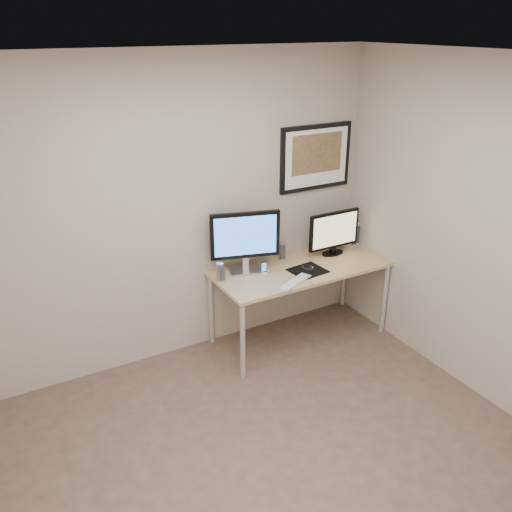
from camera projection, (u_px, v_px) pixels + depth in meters
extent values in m
plane|color=#4B392F|center=(284.00, 468.00, 3.65)|extent=(3.60, 3.60, 0.00)
plane|color=white|center=(295.00, 59.00, 2.61)|extent=(3.60, 3.60, 0.00)
plane|color=gray|center=(179.00, 213.00, 4.50)|extent=(3.60, 0.00, 3.60)
plane|color=gray|center=(498.00, 241.00, 3.94)|extent=(0.00, 3.40, 3.40)
cube|color=olive|center=(301.00, 268.00, 4.89)|extent=(1.60, 0.70, 0.03)
cylinder|color=silver|center=(243.00, 341.00, 4.45)|extent=(0.04, 0.04, 0.70)
cylinder|color=silver|center=(211.00, 309.00, 4.95)|extent=(0.04, 0.04, 0.70)
cylinder|color=silver|center=(384.00, 299.00, 5.13)|extent=(0.04, 0.04, 0.70)
cylinder|color=silver|center=(344.00, 274.00, 5.63)|extent=(0.04, 0.04, 0.70)
cube|color=black|center=(316.00, 157.00, 4.96)|extent=(0.75, 0.03, 0.60)
cube|color=silver|center=(317.00, 158.00, 4.94)|extent=(0.67, 0.00, 0.52)
cube|color=gold|center=(317.00, 154.00, 4.92)|extent=(0.54, 0.00, 0.36)
cube|color=#A6A5AA|center=(245.00, 271.00, 4.79)|extent=(0.33, 0.27, 0.02)
cube|color=#A6A5AA|center=(245.00, 263.00, 4.76)|extent=(0.06, 0.06, 0.12)
cube|color=black|center=(245.00, 235.00, 4.65)|extent=(0.60, 0.20, 0.41)
cube|color=blue|center=(246.00, 236.00, 4.64)|extent=(0.52, 0.15, 0.35)
cube|color=black|center=(333.00, 253.00, 5.15)|extent=(0.23, 0.12, 0.02)
cube|color=black|center=(333.00, 250.00, 5.14)|extent=(0.05, 0.04, 0.05)
cube|color=black|center=(334.00, 230.00, 5.06)|extent=(0.54, 0.03, 0.35)
cube|color=tan|center=(335.00, 230.00, 5.04)|extent=(0.49, 0.00, 0.30)
cylinder|color=#A6A5AA|center=(220.00, 272.00, 4.60)|extent=(0.07, 0.07, 0.16)
cylinder|color=#A6A5AA|center=(282.00, 251.00, 5.02)|extent=(0.08, 0.08, 0.16)
cube|color=black|center=(264.00, 268.00, 4.73)|extent=(0.06, 0.06, 0.12)
cube|color=silver|center=(295.00, 282.00, 4.59)|extent=(0.39, 0.25, 0.01)
cube|color=black|center=(308.00, 271.00, 4.81)|extent=(0.33, 0.30, 0.00)
ellipsoid|color=black|center=(308.00, 267.00, 4.84)|extent=(0.08, 0.11, 0.03)
cube|color=silver|center=(351.00, 234.00, 5.32)|extent=(0.17, 0.15, 0.23)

